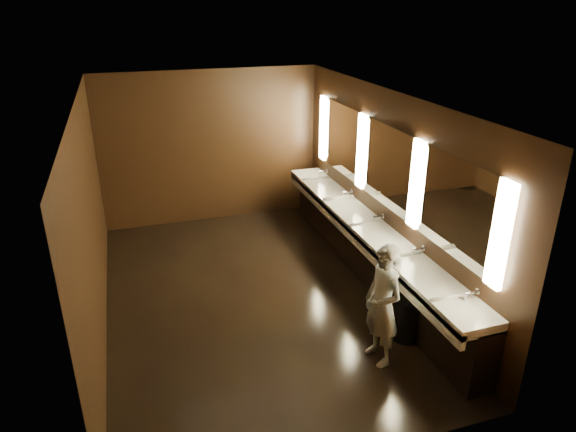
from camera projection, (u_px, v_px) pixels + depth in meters
name	position (u px, v px, depth m)	size (l,w,h in m)	color
floor	(254.00, 296.00, 7.33)	(6.00, 6.00, 0.00)	black
ceiling	(247.00, 99.00, 6.24)	(4.00, 6.00, 0.02)	#2D2D2B
wall_back	(211.00, 148.00, 9.41)	(4.00, 0.02, 2.80)	black
wall_front	(341.00, 337.00, 4.16)	(4.00, 0.02, 2.80)	black
wall_left	(91.00, 224.00, 6.22)	(0.02, 6.00, 2.80)	black
wall_right	(386.00, 190.00, 7.35)	(0.02, 6.00, 2.80)	black
sink_counter	(369.00, 248.00, 7.65)	(0.55, 5.40, 1.01)	black
mirror_band	(387.00, 166.00, 7.21)	(0.06, 5.03, 1.15)	#FFEDB2
person	(383.00, 305.00, 5.78)	(0.54, 0.35, 1.48)	#83ABC3
trash_bin	(407.00, 319.00, 6.35)	(0.35, 0.35, 0.55)	black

